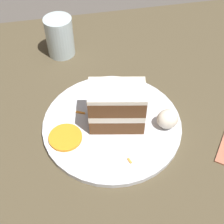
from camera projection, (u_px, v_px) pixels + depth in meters
name	position (u px, v px, depth m)	size (l,w,h in m)	color
ground_plane	(125.00, 114.00, 0.76)	(6.00, 6.00, 0.00)	#4C4742
dining_table	(125.00, 110.00, 0.75)	(1.15, 0.84, 0.03)	#4C422D
plate	(112.00, 124.00, 0.69)	(0.31, 0.31, 0.01)	silver
cake_slice	(117.00, 106.00, 0.65)	(0.13, 0.09, 0.10)	brown
cream_dollop	(167.00, 119.00, 0.67)	(0.05, 0.04, 0.04)	silver
orange_garnish	(65.00, 137.00, 0.66)	(0.07, 0.07, 0.01)	orange
carrot_shreds_scatter	(100.00, 108.00, 0.72)	(0.15, 0.23, 0.00)	orange
drinking_glass	(60.00, 39.00, 0.84)	(0.07, 0.07, 0.11)	silver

